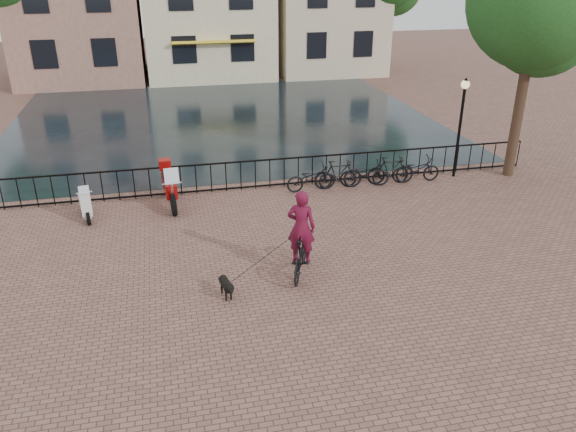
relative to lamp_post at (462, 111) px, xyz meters
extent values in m
plane|color=brown|center=(-7.20, -7.60, -2.38)|extent=(100.00, 100.00, 0.00)
plane|color=black|center=(-7.20, 9.70, -2.38)|extent=(20.00, 20.00, 0.00)
cube|color=black|center=(-7.20, 0.40, -1.38)|extent=(20.00, 0.05, 0.05)
cube|color=black|center=(-7.20, 0.40, -2.30)|extent=(20.00, 0.05, 0.05)
cube|color=yellow|center=(-6.70, 17.70, 0.22)|extent=(5.00, 0.60, 0.15)
cylinder|color=black|center=(-18.20, 19.40, 0.77)|extent=(0.36, 0.36, 6.30)
cylinder|color=black|center=(2.00, -0.30, 0.42)|extent=(0.36, 0.36, 5.60)
cylinder|color=black|center=(4.80, 19.40, 0.60)|extent=(0.36, 0.36, 5.95)
cylinder|color=black|center=(0.00, 0.00, -0.78)|extent=(0.10, 0.10, 3.20)
sphere|color=beige|center=(0.00, 0.00, 0.92)|extent=(0.30, 0.30, 0.30)
imported|color=black|center=(-7.08, -5.50, -1.80)|extent=(1.25, 1.97, 1.15)
imported|color=#5A0D25|center=(-7.08, -5.50, -0.89)|extent=(0.97, 0.82, 2.25)
imported|color=black|center=(-5.40, -0.20, -1.93)|extent=(1.75, 0.71, 0.90)
imported|color=black|center=(-4.45, -0.20, -1.88)|extent=(1.68, 0.54, 1.00)
imported|color=black|center=(-3.50, -0.20, -1.93)|extent=(1.78, 0.81, 0.90)
imported|color=black|center=(-2.55, -0.20, -1.88)|extent=(1.70, 0.60, 1.00)
imported|color=black|center=(-1.60, -0.20, -1.93)|extent=(1.74, 0.68, 0.90)
camera|label=1|loc=(-10.08, -17.27, 4.80)|focal=35.00mm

